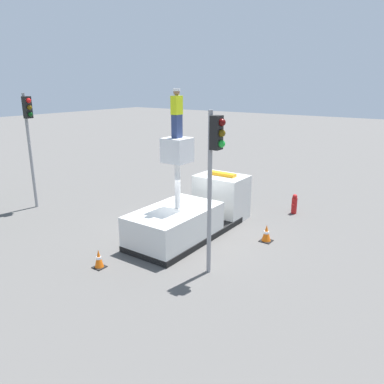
{
  "coord_description": "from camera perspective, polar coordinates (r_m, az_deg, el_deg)",
  "views": [
    {
      "loc": [
        -11.41,
        -8.39,
        6.01
      ],
      "look_at": [
        -1.29,
        -1.18,
        2.37
      ],
      "focal_mm": 35.0,
      "sensor_mm": 36.0,
      "label": 1
    }
  ],
  "objects": [
    {
      "name": "worker",
      "position": [
        13.74,
        -2.33,
        11.87
      ],
      "size": [
        0.4,
        0.26,
        1.75
      ],
      "color": "navy",
      "rests_on": "bucket_truck"
    },
    {
      "name": "fire_hydrant",
      "position": [
        18.45,
        15.32,
        -1.78
      ],
      "size": [
        0.5,
        0.26,
        0.95
      ],
      "color": "red",
      "rests_on": "ground"
    },
    {
      "name": "ground_plane",
      "position": [
        15.39,
        -0.79,
        -6.67
      ],
      "size": [
        120.0,
        120.0,
        0.0
      ],
      "primitive_type": "plane",
      "color": "#565451"
    },
    {
      "name": "traffic_light_across",
      "position": [
        19.53,
        -23.59,
        8.86
      ],
      "size": [
        0.34,
        0.57,
        5.56
      ],
      "color": "gray",
      "rests_on": "ground"
    },
    {
      "name": "traffic_cone_curbside",
      "position": [
        15.04,
        11.27,
        -6.23
      ],
      "size": [
        0.46,
        0.46,
        0.68
      ],
      "color": "black",
      "rests_on": "ground"
    },
    {
      "name": "traffic_cone_rear",
      "position": [
        13.15,
        -14.01,
        -9.9
      ],
      "size": [
        0.39,
        0.39,
        0.65
      ],
      "color": "black",
      "rests_on": "ground"
    },
    {
      "name": "bucket_truck",
      "position": [
        15.42,
        0.17,
        -3.35
      ],
      "size": [
        6.19,
        2.25,
        4.07
      ],
      "color": "black",
      "rests_on": "ground"
    },
    {
      "name": "traffic_light_pole",
      "position": [
        11.33,
        3.36,
        4.6
      ],
      "size": [
        0.34,
        0.57,
        5.25
      ],
      "color": "gray",
      "rests_on": "ground"
    }
  ]
}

